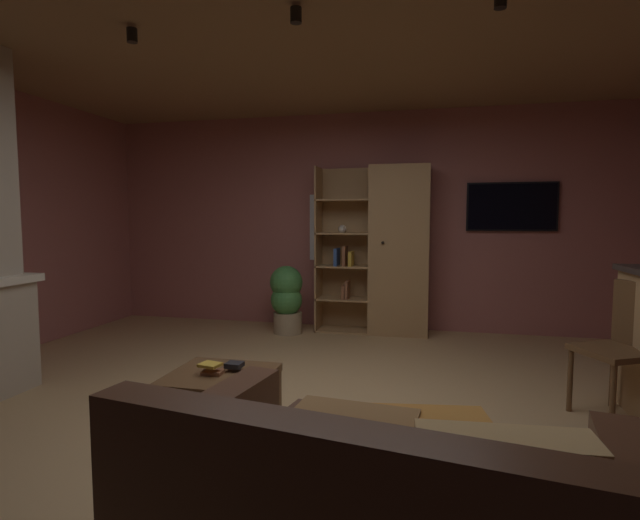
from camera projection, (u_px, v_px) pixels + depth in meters
name	position (u px, v px, depth m)	size (l,w,h in m)	color
floor	(306.00, 426.00, 3.16)	(6.60, 5.93, 0.02)	tan
wall_back	(367.00, 221.00, 5.96)	(6.72, 0.06, 2.63)	#9E5B56
ceiling	(305.00, 5.00, 2.94)	(6.60, 5.93, 0.02)	#8E6B47
window_pane_back	(338.00, 227.00, 6.01)	(0.73, 0.01, 0.82)	white
bookshelf_cabinet	(391.00, 251.00, 5.65)	(1.31, 0.41, 1.96)	#A87F51
coffee_table	(220.00, 387.00, 2.96)	(0.61, 0.58, 0.40)	brown
table_book_0	(213.00, 372.00, 2.93)	(0.12, 0.10, 0.02)	brown
table_book_1	(234.00, 365.00, 3.00)	(0.10, 0.09, 0.03)	black
table_book_2	(210.00, 365.00, 2.92)	(0.12, 0.10, 0.02)	gold
dining_chair	(625.00, 341.00, 3.24)	(0.57, 0.57, 0.92)	brown
potted_floor_plant	(287.00, 297.00, 5.69)	(0.38, 0.39, 0.80)	#9E896B
wall_mounted_tv	(511.00, 207.00, 5.51)	(0.99, 0.06, 0.55)	black
track_light_spot_1	(132.00, 35.00, 3.21)	(0.07, 0.07, 0.09)	black
track_light_spot_2	(296.00, 15.00, 2.90)	(0.07, 0.07, 0.09)	black
track_light_spot_3	(501.00, 0.00, 2.69)	(0.07, 0.07, 0.09)	black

